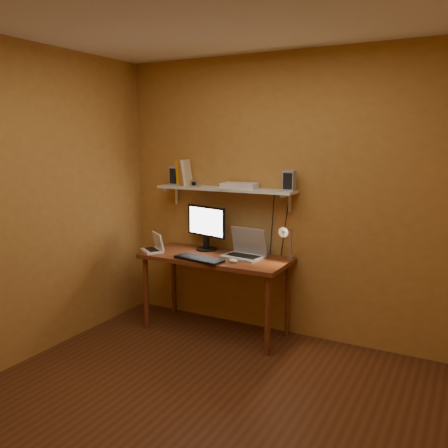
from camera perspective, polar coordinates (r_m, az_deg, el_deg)
The scene contains 14 objects.
room at distance 2.97m, azimuth -3.28°, elevation -0.07°, with size 3.44×3.24×2.64m.
desk at distance 4.47m, azimuth -1.05°, elevation -4.91°, with size 1.40×0.60×0.75m.
wall_shelf at distance 4.52m, azimuth 0.13°, elevation 4.19°, with size 1.40×0.25×0.21m.
monitor at distance 4.65m, azimuth -2.16°, elevation -0.18°, with size 0.47×0.25×0.44m.
laptop at distance 4.40m, azimuth 2.62°, elevation -3.08°, with size 0.40×0.31×0.27m.
netbook at distance 4.67m, azimuth -8.33°, elevation -2.65°, with size 0.29×0.28×0.18m.
keyboard at distance 4.29m, azimuth -3.02°, elevation -4.22°, with size 0.47×0.16×0.03m, color black.
mouse at distance 4.21m, azimuth 1.13°, elevation -4.42°, with size 0.09×0.06×0.03m, color white.
desk_lamp at distance 4.25m, azimuth 7.58°, elevation -1.74°, with size 0.09×0.23×0.38m.
speaker_left at distance 4.77m, azimuth -5.72°, elevation 5.81°, with size 0.11×0.11×0.19m, color #92949A.
speaker_right at distance 4.25m, azimuth 7.86°, elevation 5.19°, with size 0.10×0.10×0.18m, color #92949A.
books at distance 4.75m, azimuth -4.86°, elevation 6.19°, with size 0.16×0.18×0.26m.
shelf_camera at distance 4.61m, azimuth -3.51°, elevation 4.90°, with size 0.11×0.06×0.06m.
router at distance 4.42m, azimuth 1.90°, elevation 4.62°, with size 0.32×0.21×0.05m, color white.
Camera 1 is at (1.53, -2.49, 1.82)m, focal length 38.00 mm.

